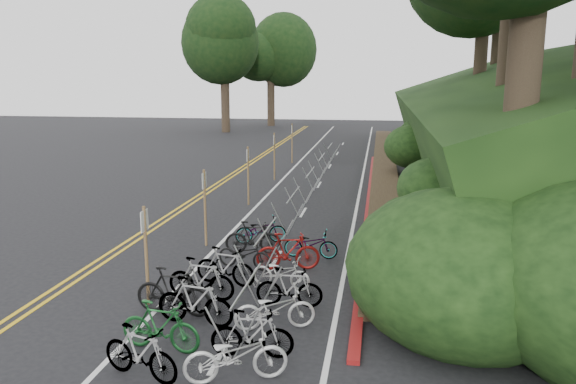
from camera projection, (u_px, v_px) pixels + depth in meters
The scene contains 10 objects.
ground at pixel (119, 305), 13.49m from camera, with size 120.00×120.00×0.00m, color black.
road_markings at pixel (244, 209), 23.14m from camera, with size 7.47×80.00×0.01m.
red_curb at pixel (369, 203), 24.17m from camera, with size 0.25×28.00×0.10m, color maroon.
embankment at pixel (514, 132), 29.31m from camera, with size 14.30×48.14×9.11m.
bike_rack_front at pixel (247, 296), 11.98m from camera, with size 1.09×2.72×1.06m.
bike_racks_rest at pixel (310, 179), 25.40m from camera, with size 1.14×23.00×1.17m.
signpost_near at pixel (146, 249), 13.24m from camera, with size 0.08×0.40×2.43m.
signposts_rest at pixel (263, 161), 26.63m from camera, with size 0.08×18.40×2.50m.
bike_front at pixel (173, 291), 12.83m from camera, with size 1.88×0.53×1.13m, color black.
bike_valet at pixel (245, 280), 13.72m from camera, with size 3.07×10.40×1.10m.
Camera 1 is at (6.06, -11.84, 5.38)m, focal length 35.00 mm.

